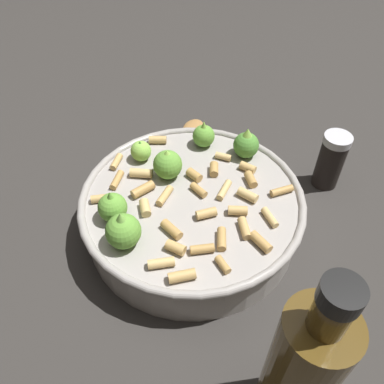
# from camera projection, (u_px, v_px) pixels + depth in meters

# --- Properties ---
(ground_plane) EXTENTS (2.40, 2.40, 0.00)m
(ground_plane) POSITION_uv_depth(u_px,v_px,m) (192.00, 227.00, 0.57)
(ground_plane) COLOR #2D2B28
(cooking_pan) EXTENTS (0.31, 0.31, 0.12)m
(cooking_pan) POSITION_uv_depth(u_px,v_px,m) (191.00, 208.00, 0.54)
(cooking_pan) COLOR #9E9993
(cooking_pan) RESTS_ON ground
(pepper_shaker) EXTENTS (0.04, 0.04, 0.09)m
(pepper_shaker) POSITION_uv_depth(u_px,v_px,m) (331.00, 161.00, 0.60)
(pepper_shaker) COLOR black
(pepper_shaker) RESTS_ON ground
(olive_oil_bottle) EXTENTS (0.06, 0.06, 0.23)m
(olive_oil_bottle) POSITION_uv_depth(u_px,v_px,m) (300.00, 370.00, 0.34)
(olive_oil_bottle) COLOR #4C3814
(olive_oil_bottle) RESTS_ON ground
(wooden_spoon) EXTENTS (0.13, 0.23, 0.02)m
(wooden_spoon) POSITION_uv_depth(u_px,v_px,m) (175.00, 153.00, 0.68)
(wooden_spoon) COLOR #9E703D
(wooden_spoon) RESTS_ON ground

